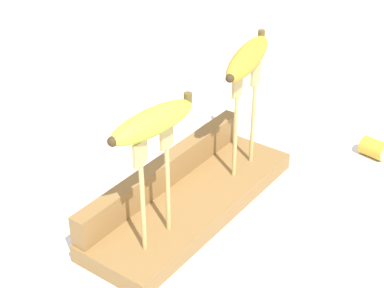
% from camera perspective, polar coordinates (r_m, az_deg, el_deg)
% --- Properties ---
extents(ground_plane, '(3.00, 3.00, 0.00)m').
position_cam_1_polar(ground_plane, '(1.03, 0.00, -6.19)').
color(ground_plane, silver).
extents(wooden_board, '(0.43, 0.14, 0.03)m').
position_cam_1_polar(wooden_board, '(1.03, 0.00, -5.52)').
color(wooden_board, olive).
rests_on(wooden_board, ground).
extents(board_backstop, '(0.42, 0.03, 0.05)m').
position_cam_1_polar(board_backstop, '(1.03, -2.55, -2.59)').
color(board_backstop, olive).
rests_on(board_backstop, wooden_board).
extents(fork_stand_left, '(0.08, 0.01, 0.18)m').
position_cam_1_polar(fork_stand_left, '(0.86, -3.52, -3.25)').
color(fork_stand_left, tan).
rests_on(fork_stand_left, wooden_board).
extents(fork_stand_right, '(0.08, 0.01, 0.19)m').
position_cam_1_polar(fork_stand_right, '(1.03, 5.03, 3.05)').
color(fork_stand_right, tan).
rests_on(fork_stand_right, wooden_board).
extents(banana_raised_left, '(0.16, 0.06, 0.04)m').
position_cam_1_polar(banana_raised_left, '(0.82, -3.73, 2.11)').
color(banana_raised_left, '#B2C138').
rests_on(banana_raised_left, fork_stand_left).
extents(banana_raised_right, '(0.18, 0.08, 0.04)m').
position_cam_1_polar(banana_raised_right, '(0.99, 5.28, 8.08)').
color(banana_raised_right, gold).
rests_on(banana_raised_right, fork_stand_right).
extents(banana_chunk_near, '(0.04, 0.05, 0.04)m').
position_cam_1_polar(banana_chunk_near, '(1.22, 16.80, -0.39)').
color(banana_chunk_near, gold).
rests_on(banana_chunk_near, ground).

